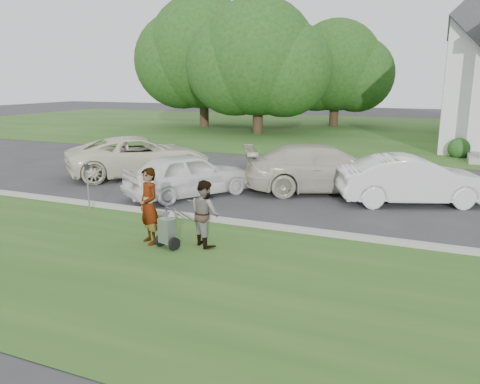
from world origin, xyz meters
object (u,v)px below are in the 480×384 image
Objects in this scene: tree_left at (258,63)px; person_left at (149,207)px; parking_meter_near at (148,192)px; striping_cart at (168,231)px; car_d at (413,180)px; car_a at (140,156)px; car_b at (189,174)px; car_c at (324,168)px; tree_back at (336,70)px; tree_far at (203,58)px; person_right at (205,214)px; parking_meter_far at (87,181)px.

tree_left reaches higher than person_left.
tree_left is at bearing 103.28° from parking_meter_near.
person_left is at bearing -177.86° from striping_cart.
car_a is at bearing 65.85° from car_d.
car_a is 1.32× the size of car_b.
car_c reaches higher than parking_meter_near.
person_left is at bearing -85.98° from tree_back.
parking_meter_near is at bearing 169.28° from car_a.
tree_far is 6.28× the size of person_left.
tree_left reaches higher than tree_back.
person_left is at bearing 132.84° from car_c.
tree_left is at bearing -37.23° from person_right.
person_left reaches higher than person_right.
person_left reaches higher than car_d.
tree_far is 30.15m from striping_cart.
car_b is 0.77× the size of car_c.
parking_meter_far is at bearing -92.11° from tree_back.
parking_meter_near reaches higher than striping_cart.
tree_back is 7.00× the size of parking_meter_near.
car_d reaches higher than parking_meter_near.
tree_far reaches higher than person_right.
person_right is (13.53, -26.24, -4.90)m from tree_far.
tree_far is 11.22m from tree_back.
car_c reaches higher than car_a.
car_b is at bearing -170.77° from car_a.
parking_meter_near is 0.93× the size of parking_meter_far.
parking_meter_far is at bearing -175.79° from person_left.
tree_back reaches higher than car_c.
car_c is at bearing -136.39° from car_a.
parking_meter_far is (2.90, -21.91, -4.18)m from tree_left.
tree_far reaches higher than tree_back.
tree_far is at bearing -27.91° from person_right.
car_d reaches higher than parking_meter_far.
person_right is at bearing -83.56° from tree_back.
parking_meter_far is at bearing 96.60° from car_d.
tree_left is at bearing 1.11° from car_c.
tree_far is 2.00× the size of car_a.
parking_meter_near is (11.24, -25.18, -4.83)m from tree_far.
parking_meter_near is at bearing -65.96° from tree_far.
car_b is (-2.77, 4.19, -0.05)m from person_right.
person_left is at bearing -55.72° from parking_meter_near.
tree_left is at bearing 97.54° from parking_meter_far.
car_c is at bearing 42.37° from parking_meter_far.
tree_far reaches higher than tree_left.
striping_cart is at bearing -84.95° from tree_back.
striping_cart is at bearing 71.68° from person_right.
tree_far is 8.47× the size of parking_meter_near.
tree_far is 26.88m from parking_meter_far.
person_left is 0.32× the size of car_c.
striping_cart is (6.81, -23.78, -4.69)m from tree_left.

